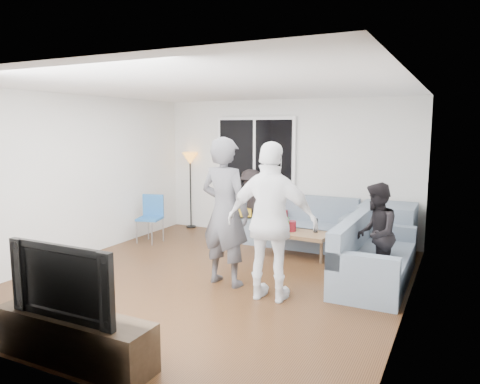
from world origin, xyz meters
The scene contains 30 objects.
floor centered at (0.00, 0.00, -0.02)m, with size 5.00×5.50×0.04m, color #56351C.
ceiling centered at (0.00, 0.00, 2.62)m, with size 5.00×5.50×0.04m, color white.
wall_back centered at (0.00, 2.77, 1.30)m, with size 5.00×0.04×2.60m, color silver.
wall_front centered at (0.00, -2.77, 1.30)m, with size 5.00×0.04×2.60m, color silver.
wall_left centered at (-2.52, 0.00, 1.30)m, with size 0.04×5.50×2.60m, color silver.
wall_right centered at (2.52, 0.00, 1.30)m, with size 0.04×5.50×2.60m, color silver.
window_frame centered at (-0.60, 2.69, 1.55)m, with size 1.62×0.06×1.47m, color white.
window_glass centered at (-0.60, 2.65, 1.55)m, with size 1.50×0.02×1.35m, color black.
window_mullion centered at (-0.60, 2.64, 1.55)m, with size 0.05×0.03×1.35m, color white.
radiator centered at (-0.60, 2.65, 0.31)m, with size 1.30×0.12×0.62m, color silver.
potted_plant centered at (-0.39, 2.62, 0.81)m, with size 0.21×0.17×0.39m, color #356327.
vase centered at (-0.89, 2.62, 0.71)m, with size 0.17×0.17×0.18m, color silver.
sofa_back_section centered at (0.28, 2.27, 0.42)m, with size 2.30×0.85×0.85m, color slate, non-canonical shape.
sofa_right_section centered at (2.02, 0.86, 0.42)m, with size 0.85×2.00×0.85m, color slate, non-canonical shape.
sofa_corner centered at (1.96, 2.27, 0.42)m, with size 0.85×0.85×0.85m, color slate.
cushion_yellow centered at (-0.69, 2.25, 0.51)m, with size 0.38×0.32×0.14m, color gold.
cushion_red centered at (-0.04, 2.33, 0.51)m, with size 0.36×0.30×0.13m, color maroon.
coffee_table centered at (0.62, 1.61, 0.20)m, with size 1.10×0.60×0.40m, color olive.
pitcher centered at (0.54, 1.60, 0.49)m, with size 0.17×0.17×0.17m, color maroon.
side_chair centered at (-2.05, 1.24, 0.43)m, with size 0.40×0.40×0.86m, color #2661A5, non-canonical shape.
floor_lamp centered at (-2.05, 2.62, 0.78)m, with size 0.32×0.32×1.56m, color orange, non-canonical shape.
player_left centered at (0.22, -0.10, 0.98)m, with size 0.72×0.47×1.97m, color #49484D.
player_right centered at (0.99, -0.34, 0.96)m, with size 1.13×0.47×1.93m, color white.
spectator_right centered at (2.02, 0.77, 0.69)m, with size 0.67×0.52×1.37m, color black.
spectator_back centered at (-0.51, 2.30, 0.66)m, with size 0.85×0.49×1.32m, color black.
tv_console centered at (-0.02, -2.50, 0.22)m, with size 1.60×0.40×0.44m, color #34271A.
television centered at (-0.02, -2.50, 0.77)m, with size 1.16×0.15×0.67m, color black.
bottle_e centered at (0.93, 1.69, 0.52)m, with size 0.07×0.07×0.23m, color black.
bottle_a centered at (0.36, 1.74, 0.51)m, with size 0.07×0.07×0.22m, color #C9590B.
bottle_b centered at (0.51, 1.47, 0.52)m, with size 0.08×0.08×0.25m, color #3C921A.
Camera 1 is at (3.00, -5.27, 2.10)m, focal length 33.91 mm.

